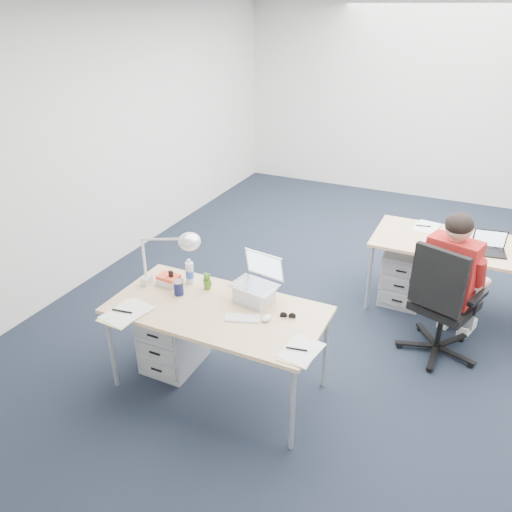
{
  "coord_description": "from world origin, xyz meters",
  "views": [
    {
      "loc": [
        0.74,
        -4.44,
        2.74
      ],
      "look_at": [
        -0.84,
        -1.06,
        0.85
      ],
      "focal_mm": 35.0,
      "sensor_mm": 36.0,
      "label": 1
    }
  ],
  "objects_px": {
    "can_koozie": "(179,288)",
    "drawer_pedestal_near": "(173,336)",
    "desk_far": "(460,247)",
    "water_bottle": "(190,271)",
    "desk_lamp": "(161,258)",
    "headphones": "(172,280)",
    "bear_figurine": "(207,281)",
    "seated_person": "(454,281)",
    "drawer_pedestal_far": "(404,275)",
    "computer_mouse": "(267,318)",
    "book_stack": "(169,280)",
    "sunglasses": "(288,316)",
    "cordless_phone": "(171,278)",
    "silver_laptop": "(254,280)",
    "wireless_keyboard": "(243,318)",
    "office_chair": "(439,324)",
    "far_cup": "(497,243)",
    "dark_laptop": "(491,243)",
    "desk_near": "(217,314)"
  },
  "relations": [
    {
      "from": "desk_far",
      "to": "desk_lamp",
      "type": "bearing_deg",
      "value": -137.22
    },
    {
      "from": "desk_far",
      "to": "sunglasses",
      "type": "bearing_deg",
      "value": -118.67
    },
    {
      "from": "seated_person",
      "to": "bear_figurine",
      "type": "bearing_deg",
      "value": -130.35
    },
    {
      "from": "office_chair",
      "to": "far_cup",
      "type": "height_order",
      "value": "office_chair"
    },
    {
      "from": "cordless_phone",
      "to": "far_cup",
      "type": "bearing_deg",
      "value": 54.07
    },
    {
      "from": "desk_near",
      "to": "desk_far",
      "type": "xyz_separation_m",
      "value": [
        1.53,
        1.97,
        0.0
      ]
    },
    {
      "from": "drawer_pedestal_near",
      "to": "water_bottle",
      "type": "relative_size",
      "value": 2.6
    },
    {
      "from": "silver_laptop",
      "to": "book_stack",
      "type": "height_order",
      "value": "silver_laptop"
    },
    {
      "from": "office_chair",
      "to": "wireless_keyboard",
      "type": "height_order",
      "value": "office_chair"
    },
    {
      "from": "bear_figurine",
      "to": "can_koozie",
      "type": "bearing_deg",
      "value": -131.95
    },
    {
      "from": "seated_person",
      "to": "sunglasses",
      "type": "height_order",
      "value": "seated_person"
    },
    {
      "from": "water_bottle",
      "to": "far_cup",
      "type": "bearing_deg",
      "value": 38.6
    },
    {
      "from": "silver_laptop",
      "to": "computer_mouse",
      "type": "height_order",
      "value": "silver_laptop"
    },
    {
      "from": "office_chair",
      "to": "water_bottle",
      "type": "height_order",
      "value": "office_chair"
    },
    {
      "from": "desk_near",
      "to": "wireless_keyboard",
      "type": "height_order",
      "value": "wireless_keyboard"
    },
    {
      "from": "can_koozie",
      "to": "bear_figurine",
      "type": "xyz_separation_m",
      "value": [
        0.16,
        0.17,
        0.01
      ]
    },
    {
      "from": "cordless_phone",
      "to": "desk_lamp",
      "type": "relative_size",
      "value": 0.23
    },
    {
      "from": "seated_person",
      "to": "water_bottle",
      "type": "distance_m",
      "value": 2.23
    },
    {
      "from": "wireless_keyboard",
      "to": "water_bottle",
      "type": "relative_size",
      "value": 1.16
    },
    {
      "from": "book_stack",
      "to": "sunglasses",
      "type": "distance_m",
      "value": 1.04
    },
    {
      "from": "computer_mouse",
      "to": "far_cup",
      "type": "distance_m",
      "value": 2.45
    },
    {
      "from": "desk_near",
      "to": "bear_figurine",
      "type": "xyz_separation_m",
      "value": [
        -0.2,
        0.22,
        0.12
      ]
    },
    {
      "from": "wireless_keyboard",
      "to": "cordless_phone",
      "type": "relative_size",
      "value": 1.91
    },
    {
      "from": "sunglasses",
      "to": "water_bottle",
      "type": "bearing_deg",
      "value": 156.69
    },
    {
      "from": "desk_far",
      "to": "water_bottle",
      "type": "bearing_deg",
      "value": -137.86
    },
    {
      "from": "office_chair",
      "to": "bear_figurine",
      "type": "height_order",
      "value": "office_chair"
    },
    {
      "from": "headphones",
      "to": "bear_figurine",
      "type": "xyz_separation_m",
      "value": [
        0.32,
        0.02,
        0.05
      ]
    },
    {
      "from": "water_bottle",
      "to": "drawer_pedestal_near",
      "type": "bearing_deg",
      "value": -122.95
    },
    {
      "from": "desk_far",
      "to": "wireless_keyboard",
      "type": "xyz_separation_m",
      "value": [
        -1.3,
        -2.01,
        0.05
      ]
    },
    {
      "from": "sunglasses",
      "to": "computer_mouse",
      "type": "bearing_deg",
      "value": -157.29
    },
    {
      "from": "drawer_pedestal_near",
      "to": "desk_lamp",
      "type": "xyz_separation_m",
      "value": [
        -0.04,
        -0.01,
        0.73
      ]
    },
    {
      "from": "silver_laptop",
      "to": "desk_lamp",
      "type": "xyz_separation_m",
      "value": [
        -0.72,
        -0.14,
        0.1
      ]
    },
    {
      "from": "office_chair",
      "to": "computer_mouse",
      "type": "bearing_deg",
      "value": -113.92
    },
    {
      "from": "can_koozie",
      "to": "drawer_pedestal_near",
      "type": "bearing_deg",
      "value": 164.02
    },
    {
      "from": "office_chair",
      "to": "cordless_phone",
      "type": "height_order",
      "value": "office_chair"
    },
    {
      "from": "cordless_phone",
      "to": "sunglasses",
      "type": "height_order",
      "value": "cordless_phone"
    },
    {
      "from": "desk_near",
      "to": "desk_far",
      "type": "distance_m",
      "value": 2.49
    },
    {
      "from": "water_bottle",
      "to": "dark_laptop",
      "type": "bearing_deg",
      "value": 36.71
    },
    {
      "from": "headphones",
      "to": "can_koozie",
      "type": "xyz_separation_m",
      "value": [
        0.17,
        -0.15,
        0.04
      ]
    },
    {
      "from": "cordless_phone",
      "to": "silver_laptop",
      "type": "bearing_deg",
      "value": 21.25
    },
    {
      "from": "desk_far",
      "to": "sunglasses",
      "type": "height_order",
      "value": "sunglasses"
    },
    {
      "from": "can_koozie",
      "to": "book_stack",
      "type": "relative_size",
      "value": 0.69
    },
    {
      "from": "computer_mouse",
      "to": "desk_far",
      "type": "bearing_deg",
      "value": 70.2
    },
    {
      "from": "seated_person",
      "to": "cordless_phone",
      "type": "height_order",
      "value": "seated_person"
    },
    {
      "from": "drawer_pedestal_far",
      "to": "water_bottle",
      "type": "xyz_separation_m",
      "value": [
        -1.44,
        -1.72,
        0.56
      ]
    },
    {
      "from": "drawer_pedestal_near",
      "to": "desk_lamp",
      "type": "height_order",
      "value": "desk_lamp"
    },
    {
      "from": "desk_far",
      "to": "drawer_pedestal_near",
      "type": "bearing_deg",
      "value": -136.87
    },
    {
      "from": "drawer_pedestal_far",
      "to": "headphones",
      "type": "distance_m",
      "value": 2.42
    },
    {
      "from": "seated_person",
      "to": "desk_lamp",
      "type": "xyz_separation_m",
      "value": [
        -2.06,
        -1.27,
        0.36
      ]
    },
    {
      "from": "drawer_pedestal_far",
      "to": "computer_mouse",
      "type": "height_order",
      "value": "computer_mouse"
    }
  ]
}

